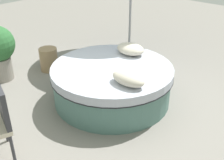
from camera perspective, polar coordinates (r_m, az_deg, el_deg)
ground_plane at (r=4.78m, az=0.00°, el=-3.90°), size 16.00×16.00×0.00m
round_bed at (r=4.63m, az=0.00°, el=-0.59°), size 2.00×2.00×0.62m
throw_pillow_0 at (r=3.92m, az=3.37°, el=0.29°), size 0.54×0.29×0.19m
throw_pillow_1 at (r=4.95m, az=3.83°, el=6.39°), size 0.52×0.39×0.19m
side_table at (r=5.83m, az=-12.88°, el=4.16°), size 0.36×0.36×0.47m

